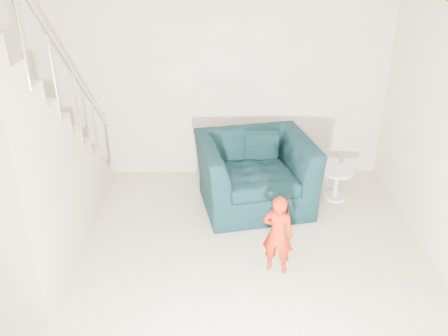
{
  "coord_description": "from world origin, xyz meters",
  "views": [
    {
      "loc": [
        0.09,
        -3.79,
        3.38
      ],
      "look_at": [
        0.15,
        1.2,
        0.85
      ],
      "focal_mm": 38.0,
      "sensor_mm": 36.0,
      "label": 1
    }
  ],
  "objects_px": {
    "toddler": "(278,234)",
    "side_table": "(337,179)",
    "staircase": "(19,189)",
    "armchair": "(255,173)"
  },
  "relations": [
    {
      "from": "toddler",
      "to": "side_table",
      "type": "bearing_deg",
      "value": -103.15
    },
    {
      "from": "toddler",
      "to": "side_table",
      "type": "height_order",
      "value": "toddler"
    },
    {
      "from": "staircase",
      "to": "side_table",
      "type": "bearing_deg",
      "value": 20.5
    },
    {
      "from": "side_table",
      "to": "staircase",
      "type": "bearing_deg",
      "value": -159.5
    },
    {
      "from": "armchair",
      "to": "toddler",
      "type": "height_order",
      "value": "armchair"
    },
    {
      "from": "armchair",
      "to": "side_table",
      "type": "distance_m",
      "value": 1.16
    },
    {
      "from": "staircase",
      "to": "toddler",
      "type": "bearing_deg",
      "value": -3.47
    },
    {
      "from": "side_table",
      "to": "staircase",
      "type": "xyz_separation_m",
      "value": [
        -3.71,
        -1.39,
        0.65
      ]
    },
    {
      "from": "armchair",
      "to": "staircase",
      "type": "bearing_deg",
      "value": -165.09
    },
    {
      "from": "side_table",
      "to": "staircase",
      "type": "relative_size",
      "value": 0.12
    }
  ]
}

